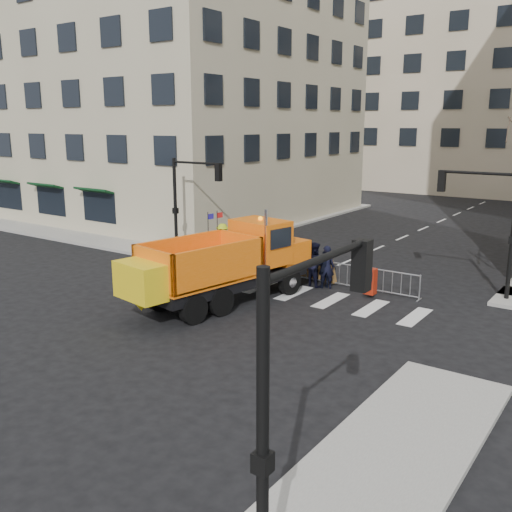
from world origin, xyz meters
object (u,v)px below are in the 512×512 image
Objects in this scene: cop_b at (314,264)px; cop_c at (325,269)px; worker at (223,241)px; cop_a at (326,267)px; plow_truck at (223,263)px; newspaper_box at (370,281)px.

cop_b is 1.19× the size of cop_c.
cop_a is at bearing -43.83° from worker.
plow_truck reaches higher than newspaper_box.
worker is at bearing 170.22° from newspaper_box.
worker reaches higher than cop_a.
cop_b reaches higher than cop_c.
cop_c is 1.54× the size of newspaper_box.
cop_a is (2.38, 4.38, -0.73)m from plow_truck.
worker is 9.38m from newspaper_box.
newspaper_box is (2.18, -0.16, -0.28)m from cop_a.
cop_c is at bearing -17.88° from plow_truck.
worker reaches higher than newspaper_box.
worker is (-7.04, 1.50, 0.10)m from cop_a.
cop_a is 0.97× the size of cop_b.
cop_c is 7.14m from worker.
cop_a is at bearing 133.87° from cop_c.
cop_a is at bearing 176.24° from newspaper_box.
newspaper_box is (4.55, 4.22, -1.01)m from plow_truck.
plow_truck is at bearing -136.76° from newspaper_box.
cop_c is at bearing -24.76° from cop_a.
plow_truck is 5.04m from cop_a.
cop_b is at bearing -11.93° from plow_truck.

